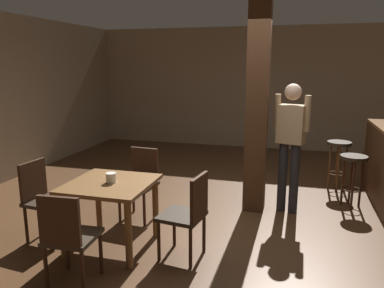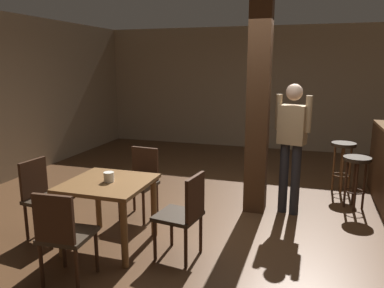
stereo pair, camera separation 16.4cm
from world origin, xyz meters
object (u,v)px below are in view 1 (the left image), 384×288
(chair_north, at_px, (141,179))
(standing_person, at_px, (290,139))
(chair_west, at_px, (42,196))
(bar_stool_near, at_px, (353,168))
(chair_east, at_px, (189,212))
(bar_stool_mid, at_px, (339,154))
(chair_south, at_px, (68,235))
(napkin_cup, at_px, (111,178))
(dining_table, at_px, (111,194))

(chair_north, bearing_deg, standing_person, 20.50)
(standing_person, bearing_deg, chair_west, -149.74)
(chair_north, distance_m, bar_stool_near, 2.91)
(chair_east, bearing_deg, bar_stool_mid, 58.11)
(chair_west, bearing_deg, chair_south, -42.84)
(chair_south, height_order, napkin_cup, chair_south)
(chair_north, height_order, standing_person, standing_person)
(chair_north, relative_size, napkin_cup, 8.10)
(dining_table, relative_size, napkin_cup, 7.91)
(napkin_cup, bearing_deg, dining_table, 164.66)
(standing_person, xyz_separation_m, bar_stool_mid, (0.73, 1.14, -0.42))
(chair_south, relative_size, bar_stool_mid, 1.14)
(chair_north, distance_m, bar_stool_mid, 3.15)
(bar_stool_near, bearing_deg, chair_east, -132.10)
(chair_east, xyz_separation_m, chair_south, (-0.88, -0.77, 0.00))
(dining_table, bearing_deg, chair_west, -178.88)
(dining_table, xyz_separation_m, bar_stool_mid, (2.55, 2.67, -0.02))
(bar_stool_mid, bearing_deg, chair_east, -121.89)
(chair_east, relative_size, napkin_cup, 8.10)
(chair_north, height_order, chair_east, same)
(dining_table, height_order, chair_south, chair_south)
(dining_table, height_order, standing_person, standing_person)
(chair_south, distance_m, bar_stool_near, 3.85)
(chair_south, bearing_deg, chair_west, 137.16)
(chair_east, height_order, bar_stool_mid, chair_east)
(chair_west, xyz_separation_m, bar_stool_mid, (3.39, 2.69, 0.08))
(bar_stool_mid, bearing_deg, chair_west, -141.58)
(napkin_cup, bearing_deg, bar_stool_near, 36.63)
(dining_table, distance_m, bar_stool_near, 3.32)
(chair_east, height_order, bar_stool_near, chair_east)
(standing_person, bearing_deg, bar_stool_near, 26.96)
(chair_west, relative_size, bar_stool_near, 1.22)
(chair_west, bearing_deg, bar_stool_near, 29.47)
(chair_east, relative_size, bar_stool_near, 1.22)
(dining_table, height_order, chair_north, chair_north)
(napkin_cup, distance_m, bar_stool_near, 3.32)
(dining_table, xyz_separation_m, napkin_cup, (0.01, -0.00, 0.19))
(bar_stool_mid, bearing_deg, dining_table, -133.60)
(chair_south, distance_m, napkin_cup, 0.84)
(standing_person, xyz_separation_m, bar_stool_near, (0.86, 0.44, -0.45))
(chair_north, relative_size, chair_south, 1.00)
(chair_north, xyz_separation_m, bar_stool_near, (2.69, 1.12, 0.05))
(chair_west, xyz_separation_m, bar_stool_near, (3.51, 1.99, 0.05))
(dining_table, distance_m, bar_stool_mid, 3.69)
(dining_table, relative_size, standing_person, 0.51)
(napkin_cup, bearing_deg, chair_south, -91.41)
(chair_west, distance_m, chair_south, 1.15)
(chair_east, bearing_deg, chair_west, 179.85)
(dining_table, bearing_deg, standing_person, 40.24)
(bar_stool_mid, bearing_deg, napkin_cup, -133.40)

